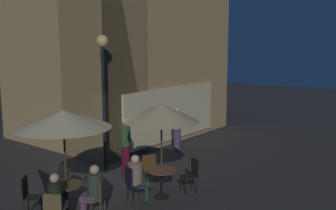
# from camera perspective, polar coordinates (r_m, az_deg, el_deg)

# --- Properties ---
(ground_plane) EXTENTS (60.00, 60.00, 0.00)m
(ground_plane) POSITION_cam_1_polar(r_m,az_deg,el_deg) (11.51, -9.50, -11.46)
(ground_plane) COLOR #34312D
(cafe_building) EXTENTS (8.19, 6.55, 9.28)m
(cafe_building) POSITION_cam_1_polar(r_m,az_deg,el_deg) (15.97, -7.31, 11.12)
(cafe_building) COLOR tan
(cafe_building) RESTS_ON ground
(street_lamp_near_corner) EXTENTS (0.37, 0.37, 4.28)m
(street_lamp_near_corner) POSITION_cam_1_polar(r_m,az_deg,el_deg) (11.80, -9.63, 4.80)
(street_lamp_near_corner) COLOR black
(street_lamp_near_corner) RESTS_ON ground
(menu_sandwich_board) EXTENTS (0.70, 0.63, 0.88)m
(menu_sandwich_board) POSITION_cam_1_polar(r_m,az_deg,el_deg) (10.36, -16.42, -11.37)
(menu_sandwich_board) COLOR black
(menu_sandwich_board) RESTS_ON ground
(cafe_table_0) EXTENTS (0.78, 0.78, 0.76)m
(cafe_table_0) POSITION_cam_1_polar(r_m,az_deg,el_deg) (10.22, -0.96, -10.59)
(cafe_table_0) COLOR black
(cafe_table_0) RESTS_ON ground
(cafe_table_1) EXTENTS (0.78, 0.78, 0.78)m
(cafe_table_1) POSITION_cam_1_polar(r_m,az_deg,el_deg) (9.45, -14.85, -12.43)
(cafe_table_1) COLOR black
(cafe_table_1) RESTS_ON ground
(patio_umbrella_0) EXTENTS (1.93, 1.93, 2.51)m
(patio_umbrella_0) POSITION_cam_1_polar(r_m,az_deg,el_deg) (9.79, -0.98, -1.19)
(patio_umbrella_0) COLOR black
(patio_umbrella_0) RESTS_ON ground
(patio_umbrella_1) EXTENTS (2.17, 2.17, 2.53)m
(patio_umbrella_1) POSITION_cam_1_polar(r_m,az_deg,el_deg) (8.98, -15.27, -2.11)
(patio_umbrella_1) COLOR black
(patio_umbrella_1) RESTS_ON ground
(cafe_chair_0) EXTENTS (0.56, 0.56, 0.93)m
(cafe_chair_0) POSITION_cam_1_polar(r_m,az_deg,el_deg) (10.57, 3.61, -10.03)
(cafe_chair_0) COLOR black
(cafe_chair_0) RESTS_ON ground
(cafe_chair_1) EXTENTS (0.54, 0.54, 0.91)m
(cafe_chair_1) POSITION_cam_1_polar(r_m,az_deg,el_deg) (10.97, -2.66, -9.32)
(cafe_chair_1) COLOR #583819
(cafe_chair_1) RESTS_ON ground
(cafe_chair_2) EXTENTS (0.53, 0.53, 0.97)m
(cafe_chair_2) POSITION_cam_1_polar(r_m,az_deg,el_deg) (9.87, -5.35, -11.23)
(cafe_chair_2) COLOR black
(cafe_chair_2) RESTS_ON ground
(cafe_chair_3) EXTENTS (0.54, 0.54, 0.97)m
(cafe_chair_3) POSITION_cam_1_polar(r_m,az_deg,el_deg) (9.69, -20.06, -12.24)
(cafe_chair_3) COLOR black
(cafe_chair_3) RESTS_ON ground
(cafe_chair_4) EXTENTS (0.55, 0.55, 0.88)m
(cafe_chair_4) POSITION_cam_1_polar(r_m,az_deg,el_deg) (8.80, -16.54, -14.42)
(cafe_chair_4) COLOR brown
(cafe_chair_4) RESTS_ON ground
(cafe_chair_5) EXTENTS (0.57, 0.57, 0.95)m
(cafe_chair_5) POSITION_cam_1_polar(r_m,az_deg,el_deg) (9.20, -10.22, -12.88)
(cafe_chair_5) COLOR brown
(cafe_chair_5) RESTS_ON ground
(patron_seated_0) EXTENTS (0.56, 0.49, 1.26)m
(patron_seated_0) POSITION_cam_1_polar(r_m,az_deg,el_deg) (9.88, -4.61, -10.40)
(patron_seated_0) COLOR #27412F
(patron_seated_0) RESTS_ON ground
(patron_seated_1) EXTENTS (0.52, 0.48, 1.27)m
(patron_seated_1) POSITION_cam_1_polar(r_m,az_deg,el_deg) (8.85, -16.26, -13.06)
(patron_seated_1) COLOR #553063
(patron_seated_1) RESTS_ON ground
(patron_seated_2) EXTENTS (0.50, 0.55, 1.27)m
(patron_seated_2) POSITION_cam_1_polar(r_m,az_deg,el_deg) (9.19, -11.09, -11.99)
(patron_seated_2) COLOR #65415D
(patron_seated_2) RESTS_ON ground
(patron_standing_3) EXTENTS (0.32, 0.32, 1.67)m
(patron_standing_3) POSITION_cam_1_polar(r_m,az_deg,el_deg) (14.48, 1.35, -3.63)
(patron_standing_3) COLOR #513A5C
(patron_standing_3) RESTS_ON ground
(patron_standing_4) EXTENTS (0.31, 0.31, 1.81)m
(patron_standing_4) POSITION_cam_1_polar(r_m,az_deg,el_deg) (11.69, -6.32, -6.33)
(patron_standing_4) COLOR #550F20
(patron_standing_4) RESTS_ON ground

